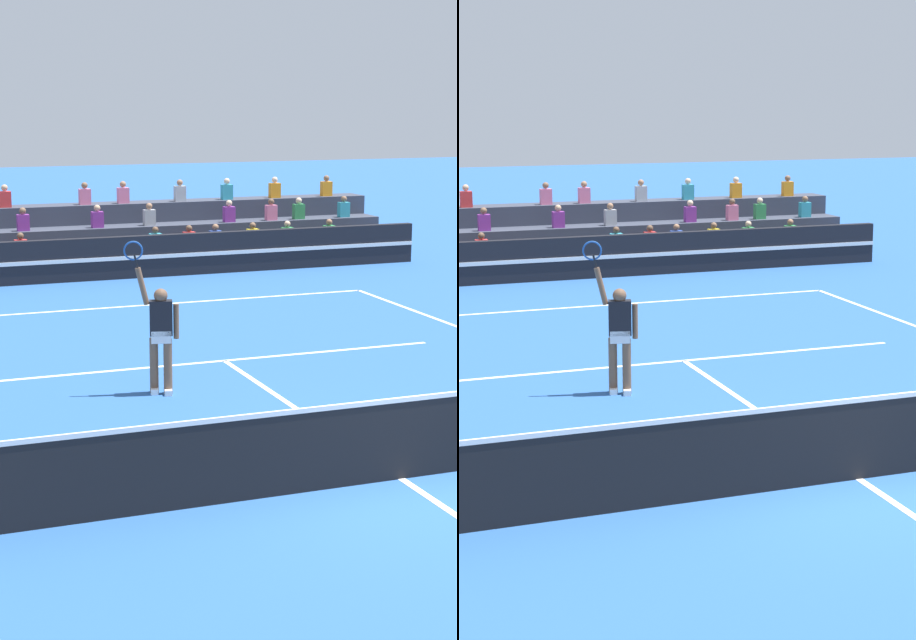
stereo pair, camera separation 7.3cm
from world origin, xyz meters
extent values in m
plane|color=#285699|center=(0.00, 0.00, 0.00)|extent=(120.00, 120.00, 0.00)
cube|color=white|center=(0.00, 11.90, 0.00)|extent=(11.00, 0.10, 0.01)
cube|color=white|center=(0.00, 6.43, 0.00)|extent=(8.25, 0.10, 0.01)
cube|color=white|center=(0.00, 0.00, 0.00)|extent=(0.10, 12.85, 0.01)
cube|color=black|center=(0.00, 0.00, 0.50)|extent=(11.90, 0.02, 1.00)
cube|color=white|center=(0.00, 0.00, 1.03)|extent=(11.90, 0.04, 0.06)
cube|color=black|center=(0.00, 15.59, 0.55)|extent=(18.00, 0.24, 1.10)
cube|color=white|center=(0.00, 15.46, 0.55)|extent=(18.00, 0.02, 0.10)
cube|color=#383D4C|center=(0.00, 16.86, 0.28)|extent=(17.86, 0.95, 0.55)
cube|color=teal|center=(1.75, 16.69, 0.77)|extent=(0.32, 0.22, 0.44)
sphere|color=brown|center=(1.75, 16.69, 1.09)|extent=(0.18, 0.18, 0.18)
cube|color=red|center=(-1.91, 16.69, 0.77)|extent=(0.32, 0.22, 0.44)
sphere|color=brown|center=(-1.91, 16.69, 1.09)|extent=(0.18, 0.18, 0.18)
cube|color=yellow|center=(4.60, 16.69, 0.77)|extent=(0.32, 0.22, 0.44)
sphere|color=brown|center=(4.60, 16.69, 1.09)|extent=(0.18, 0.18, 0.18)
cube|color=#338C4C|center=(5.66, 16.69, 0.77)|extent=(0.32, 0.22, 0.44)
sphere|color=beige|center=(5.66, 16.69, 1.09)|extent=(0.18, 0.18, 0.18)
cube|color=#338C4C|center=(6.97, 16.69, 0.77)|extent=(0.32, 0.22, 0.44)
sphere|color=#9E7051|center=(6.97, 16.69, 1.09)|extent=(0.18, 0.18, 0.18)
cube|color=#2D4CA5|center=(3.49, 16.69, 0.77)|extent=(0.32, 0.22, 0.44)
sphere|color=#9E7051|center=(3.49, 16.69, 1.09)|extent=(0.18, 0.18, 0.18)
cube|color=red|center=(2.72, 16.69, 0.77)|extent=(0.32, 0.22, 0.44)
sphere|color=brown|center=(2.72, 16.69, 1.09)|extent=(0.18, 0.18, 0.18)
cube|color=#383D4C|center=(0.00, 17.81, 0.55)|extent=(17.86, 0.95, 1.10)
cube|color=#B2B2B7|center=(1.86, 17.64, 1.32)|extent=(0.32, 0.22, 0.44)
sphere|color=#9E7051|center=(1.86, 17.64, 1.64)|extent=(0.18, 0.18, 0.18)
cube|color=purple|center=(4.24, 17.64, 1.32)|extent=(0.32, 0.22, 0.44)
sphere|color=beige|center=(4.24, 17.64, 1.64)|extent=(0.18, 0.18, 0.18)
cube|color=teal|center=(7.90, 17.64, 1.32)|extent=(0.32, 0.22, 0.44)
sphere|color=brown|center=(7.90, 17.64, 1.64)|extent=(0.18, 0.18, 0.18)
cube|color=purple|center=(0.38, 17.64, 1.32)|extent=(0.32, 0.22, 0.44)
sphere|color=tan|center=(0.38, 17.64, 1.64)|extent=(0.18, 0.18, 0.18)
cube|color=pink|center=(5.55, 17.64, 1.32)|extent=(0.32, 0.22, 0.44)
sphere|color=brown|center=(5.55, 17.64, 1.64)|extent=(0.18, 0.18, 0.18)
cube|color=#338C4C|center=(6.43, 17.64, 1.32)|extent=(0.32, 0.22, 0.44)
sphere|color=beige|center=(6.43, 17.64, 1.64)|extent=(0.18, 0.18, 0.18)
cube|color=purple|center=(-1.66, 17.64, 1.32)|extent=(0.32, 0.22, 0.44)
sphere|color=brown|center=(-1.66, 17.64, 1.64)|extent=(0.18, 0.18, 0.18)
cube|color=#383D4C|center=(0.00, 18.76, 0.83)|extent=(17.86, 0.95, 1.65)
cube|color=pink|center=(0.25, 18.59, 1.87)|extent=(0.32, 0.22, 0.44)
sphere|color=brown|center=(0.25, 18.59, 2.19)|extent=(0.18, 0.18, 0.18)
cube|color=teal|center=(4.52, 18.59, 1.87)|extent=(0.32, 0.22, 0.44)
sphere|color=beige|center=(4.52, 18.59, 2.19)|extent=(0.18, 0.18, 0.18)
cube|color=orange|center=(6.06, 18.59, 1.87)|extent=(0.32, 0.22, 0.44)
sphere|color=beige|center=(6.06, 18.59, 2.19)|extent=(0.18, 0.18, 0.18)
cube|color=#B2B2B7|center=(3.07, 18.59, 1.87)|extent=(0.32, 0.22, 0.44)
sphere|color=#9E7051|center=(3.07, 18.59, 2.19)|extent=(0.18, 0.18, 0.18)
cube|color=red|center=(-1.98, 18.59, 1.87)|extent=(0.32, 0.22, 0.44)
sphere|color=tan|center=(-1.98, 18.59, 2.19)|extent=(0.18, 0.18, 0.18)
cube|color=pink|center=(1.37, 18.59, 1.87)|extent=(0.32, 0.22, 0.44)
sphere|color=#9E7051|center=(1.37, 18.59, 2.19)|extent=(0.18, 0.18, 0.18)
cube|color=orange|center=(7.77, 18.59, 1.87)|extent=(0.32, 0.22, 0.44)
sphere|color=brown|center=(7.77, 18.59, 2.19)|extent=(0.18, 0.18, 0.18)
cylinder|color=brown|center=(-1.59, 4.72, 0.45)|extent=(0.14, 0.14, 0.90)
cylinder|color=brown|center=(-1.78, 4.86, 0.45)|extent=(0.14, 0.14, 0.90)
cube|color=white|center=(-1.68, 4.77, 0.94)|extent=(0.36, 0.28, 0.20)
cube|color=black|center=(-1.68, 4.77, 1.24)|extent=(0.40, 0.29, 0.56)
sphere|color=brown|center=(-1.68, 4.77, 1.60)|extent=(0.22, 0.22, 0.22)
cube|color=white|center=(-1.60, 4.68, 0.04)|extent=(0.19, 0.28, 0.09)
cube|color=white|center=(-1.79, 4.82, 0.04)|extent=(0.19, 0.28, 0.09)
cylinder|color=brown|center=(-1.45, 4.70, 1.18)|extent=(0.09, 0.09, 0.56)
cylinder|color=brown|center=(-1.95, 4.85, 1.75)|extent=(0.24, 0.15, 0.60)
cylinder|color=black|center=(-2.04, 4.87, 2.14)|extent=(0.09, 0.05, 0.22)
torus|color=#1E4C99|center=(-2.08, 4.88, 2.32)|extent=(0.36, 0.13, 0.37)
sphere|color=#C6DB33|center=(-0.21, 9.54, 0.03)|extent=(0.07, 0.07, 0.07)
camera|label=1|loc=(-6.41, -11.10, 4.71)|focal=60.00mm
camera|label=2|loc=(-6.34, -11.13, 4.71)|focal=60.00mm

